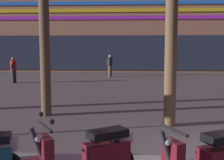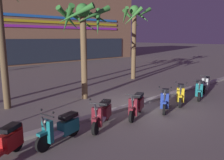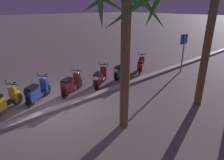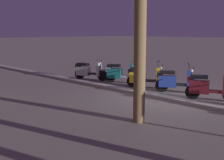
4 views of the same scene
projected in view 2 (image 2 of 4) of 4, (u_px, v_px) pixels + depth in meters
name	position (u px, v px, depth m)	size (l,w,h in m)	color
ground_plane	(141.00, 106.00, 10.51)	(200.00, 200.00, 0.00)	slate
curb_strip	(137.00, 104.00, 10.70)	(60.00, 0.36, 0.12)	#ADA89E
scooter_red_mid_rear	(3.00, 144.00, 5.80)	(1.57, 1.15, 1.17)	black
scooter_teal_mid_centre	(62.00, 128.00, 6.89)	(1.73, 0.75, 1.17)	black
scooter_maroon_gap_after_mid	(103.00, 114.00, 8.15)	(1.62, 1.12, 1.17)	black
scooter_maroon_second_in_line	(137.00, 105.00, 9.15)	(1.62, 0.94, 1.04)	black
scooter_blue_far_back	(165.00, 100.00, 9.97)	(1.52, 1.04, 1.17)	black
scooter_yellow_lead_nearest	(180.00, 94.00, 10.99)	(1.60, 1.02, 1.17)	black
scooter_teal_tail_end	(199.00, 89.00, 11.93)	(1.59, 0.95, 1.04)	black
scooter_silver_last_in_row	(206.00, 84.00, 13.42)	(1.73, 0.84, 1.04)	black
palm_tree_by_mall_entrance	(134.00, 25.00, 16.79)	(2.16, 2.21, 5.51)	brown
palm_tree_mid_walkway	(83.00, 26.00, 11.20)	(2.66, 2.65, 4.83)	brown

